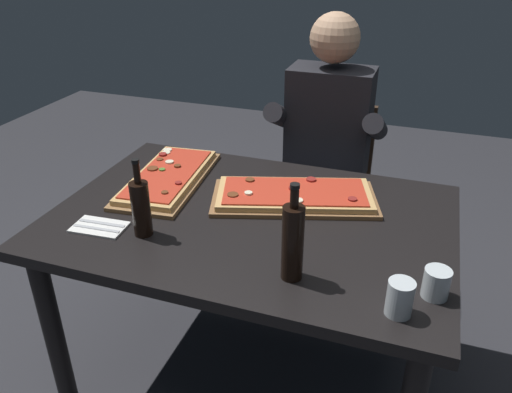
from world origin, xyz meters
name	(u,v)px	position (x,y,z in m)	size (l,w,h in m)	color
ground_plane	(252,366)	(0.00, 0.00, 0.00)	(6.40, 6.40, 0.00)	#2D2D33
dining_table	(251,238)	(0.00, 0.00, 0.64)	(1.40, 0.96, 0.74)	black
pizza_rectangular_front	(294,196)	(0.11, 0.16, 0.76)	(0.67, 0.45, 0.05)	brown
pizza_rectangular_left	(168,177)	(-0.41, 0.14, 0.76)	(0.32, 0.59, 0.05)	olive
wine_bottle_dark	(141,207)	(-0.30, -0.24, 0.84)	(0.06, 0.06, 0.27)	black
oil_bottle_amber	(293,241)	(0.23, -0.30, 0.86)	(0.06, 0.06, 0.30)	black
tumbler_near_camera	(436,285)	(0.63, -0.25, 0.78)	(0.07, 0.07, 0.09)	silver
tumbler_far_side	(400,300)	(0.54, -0.36, 0.78)	(0.07, 0.07, 0.10)	silver
napkin_cutlery_set	(99,227)	(-0.46, -0.25, 0.74)	(0.19, 0.12, 0.01)	white
diner_chair	(328,182)	(0.11, 0.86, 0.49)	(0.44, 0.44, 0.87)	#3D2B1E
seated_diner	(326,144)	(0.11, 0.74, 0.74)	(0.53, 0.41, 1.33)	#23232D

